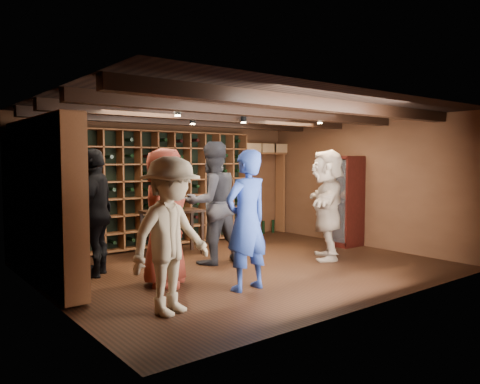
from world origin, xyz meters
TOP-DOWN VIEW (x-y plane):
  - ground at (0.00, 0.00)m, footprint 6.00×6.00m
  - room_shell at (0.00, 0.05)m, footprint 6.00×6.00m
  - wine_rack_back at (-0.52, 2.33)m, footprint 4.65×0.30m
  - wine_rack_left at (-2.83, 0.82)m, footprint 0.30×2.65m
  - crate_shelf at (2.41, 2.32)m, footprint 1.20×0.32m
  - display_cabinet at (2.71, 0.20)m, footprint 0.55×0.50m
  - man_blue_shirt at (-0.80, -1.06)m, footprint 0.69×0.48m
  - man_grey_suit at (-0.26, 0.52)m, footprint 1.00×0.80m
  - guest_red_floral at (-1.53, -0.18)m, footprint 1.05×1.07m
  - guest_woman_black at (-2.07, 0.90)m, footprint 1.05×1.13m
  - guest_khaki at (-2.06, -1.29)m, footprint 1.27×0.95m
  - guest_beige at (1.51, -0.39)m, footprint 1.62×1.63m
  - tasting_table at (-0.44, 1.54)m, footprint 1.13×0.66m

SIDE VIEW (x-z plane):
  - ground at x=0.00m, z-range 0.00..0.00m
  - tasting_table at x=-0.44m, z-range 0.18..1.27m
  - display_cabinet at x=2.71m, z-range -0.02..1.73m
  - guest_khaki at x=-2.06m, z-range 0.00..1.75m
  - man_blue_shirt at x=-0.80m, z-range 0.00..1.84m
  - guest_red_floral at x=-1.53m, z-range 0.00..1.87m
  - guest_woman_black at x=-2.07m, z-range 0.00..1.87m
  - guest_beige at x=1.51m, z-range 0.00..1.88m
  - man_grey_suit at x=-0.26m, z-range 0.00..2.00m
  - wine_rack_back at x=-0.52m, z-range 0.05..2.25m
  - wine_rack_left at x=-2.83m, z-range 0.05..2.25m
  - crate_shelf at x=2.41m, z-range 0.54..2.60m
  - room_shell at x=0.00m, z-range -0.58..5.42m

